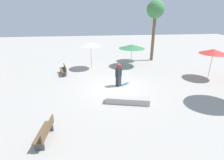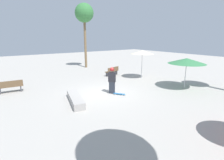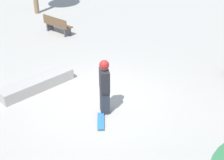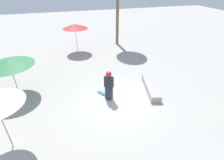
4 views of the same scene
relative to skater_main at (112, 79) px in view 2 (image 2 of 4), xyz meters
The scene contains 9 objects.
ground_plane 1.07m from the skater_main, 128.32° to the right, with size 60.00×60.00×0.00m, color #ADA8A0.
skater_main is the anchor object (origin of this frame).
skateboard 1.07m from the skater_main, 21.92° to the left, with size 0.77×0.62×0.07m.
concrete_ledge 2.84m from the skater_main, 86.53° to the right, with size 2.77×1.23×0.39m.
bench_near 6.98m from the skater_main, 126.39° to the right, with size 0.59×1.64×0.85m.
bench_far 5.58m from the skater_main, 144.56° to the left, with size 0.84×1.66×0.85m.
shade_umbrella_cream 5.32m from the skater_main, 112.97° to the left, with size 2.06×2.06×2.56m.
shade_umbrella_green 5.62m from the skater_main, 67.28° to the left, with size 2.64×2.64×2.24m.
palm_tree_right 11.97m from the skater_main, 162.28° to the left, with size 2.18×2.18×7.50m.
Camera 2 is at (9.53, -6.15, 3.76)m, focal length 28.00 mm.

